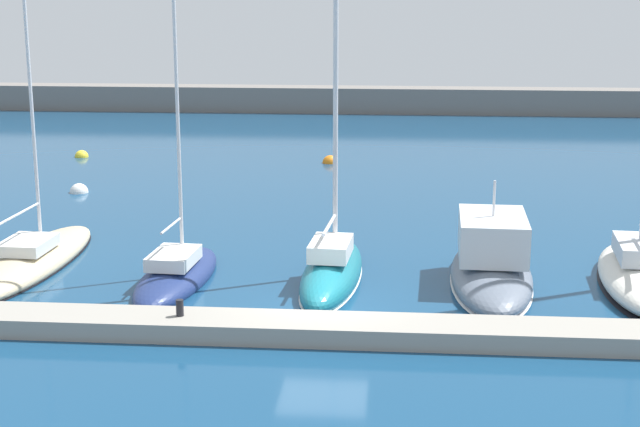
# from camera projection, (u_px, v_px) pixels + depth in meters

# --- Properties ---
(ground_plane) EXTENTS (120.00, 120.00, 0.00)m
(ground_plane) POSITION_uv_depth(u_px,v_px,m) (323.00, 314.00, 26.46)
(ground_plane) COLOR navy
(dock_pier) EXTENTS (44.66, 1.54, 0.52)m
(dock_pier) POSITION_uv_depth(u_px,v_px,m) (317.00, 329.00, 24.57)
(dock_pier) COLOR gray
(dock_pier) RESTS_ON ground_plane
(breakwater_seawall) EXTENTS (108.00, 2.46, 1.85)m
(breakwater_seawall) POSITION_uv_depth(u_px,v_px,m) (372.00, 100.00, 69.68)
(breakwater_seawall) COLOR slate
(breakwater_seawall) RESTS_ON ground_plane
(sailboat_sand_third) EXTENTS (2.52, 9.07, 14.98)m
(sailboat_sand_third) POSITION_uv_depth(u_px,v_px,m) (32.00, 259.00, 31.03)
(sailboat_sand_third) COLOR beige
(sailboat_sand_third) RESTS_ON ground_plane
(sailboat_navy_fourth) EXTENTS (2.32, 6.34, 10.88)m
(sailboat_navy_fourth) POSITION_uv_depth(u_px,v_px,m) (177.00, 274.00, 29.43)
(sailboat_navy_fourth) COLOR navy
(sailboat_navy_fourth) RESTS_ON ground_plane
(sailboat_teal_fifth) EXTENTS (2.18, 6.94, 14.67)m
(sailboat_teal_fifth) POSITION_uv_depth(u_px,v_px,m) (332.00, 269.00, 29.36)
(sailboat_teal_fifth) COLOR #19707F
(sailboat_teal_fifth) RESTS_ON ground_plane
(motorboat_slate_sixth) EXTENTS (2.80, 7.65, 3.57)m
(motorboat_slate_sixth) POSITION_uv_depth(u_px,v_px,m) (491.00, 265.00, 29.29)
(motorboat_slate_sixth) COLOR slate
(motorboat_slate_sixth) RESTS_ON ground_plane
(mooring_buoy_white) EXTENTS (0.82, 0.82, 0.82)m
(mooring_buoy_white) POSITION_uv_depth(u_px,v_px,m) (79.00, 192.00, 42.35)
(mooring_buoy_white) COLOR white
(mooring_buoy_white) RESTS_ON ground_plane
(mooring_buoy_orange) EXTENTS (0.81, 0.81, 0.81)m
(mooring_buoy_orange) POSITION_uv_depth(u_px,v_px,m) (330.00, 163.00, 49.55)
(mooring_buoy_orange) COLOR orange
(mooring_buoy_orange) RESTS_ON ground_plane
(mooring_buoy_yellow) EXTENTS (0.74, 0.74, 0.74)m
(mooring_buoy_yellow) POSITION_uv_depth(u_px,v_px,m) (82.00, 157.00, 51.33)
(mooring_buoy_yellow) COLOR yellow
(mooring_buoy_yellow) RESTS_ON ground_plane
(dock_bollard) EXTENTS (0.20, 0.20, 0.44)m
(dock_bollard) POSITION_uv_depth(u_px,v_px,m) (180.00, 308.00, 24.76)
(dock_bollard) COLOR black
(dock_bollard) RESTS_ON dock_pier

